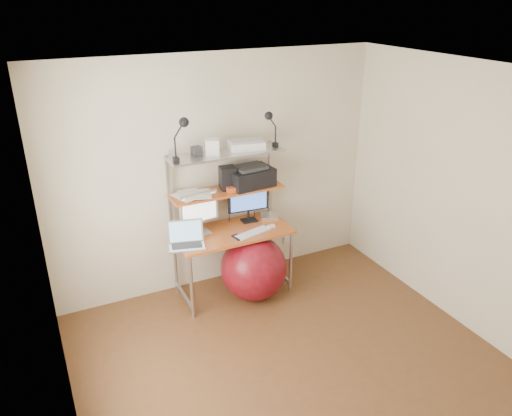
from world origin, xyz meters
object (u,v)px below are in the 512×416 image
at_px(laptop, 186,240).
at_px(printer, 250,176).
at_px(exercise_ball, 254,268).
at_px(monitor_black, 248,201).
at_px(monitor_silver, 199,211).

relative_size(laptop, printer, 0.82).
bearing_deg(exercise_ball, monitor_black, 73.31).
bearing_deg(monitor_black, monitor_silver, -168.83).
bearing_deg(monitor_black, printer, -59.28).
distance_m(monitor_black, printer, 0.29).
xyz_separation_m(monitor_black, laptop, (-0.79, -0.24, -0.17)).
xyz_separation_m(monitor_silver, exercise_ball, (0.47, -0.28, -0.64)).
bearing_deg(printer, monitor_black, 109.65).
bearing_deg(printer, exercise_ball, -115.86).
relative_size(monitor_silver, printer, 0.96).
relative_size(laptop, exercise_ball, 0.58).
bearing_deg(exercise_ball, laptop, 171.85).
height_order(monitor_silver, monitor_black, monitor_silver).
height_order(printer, exercise_ball, printer).
relative_size(monitor_black, printer, 0.92).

